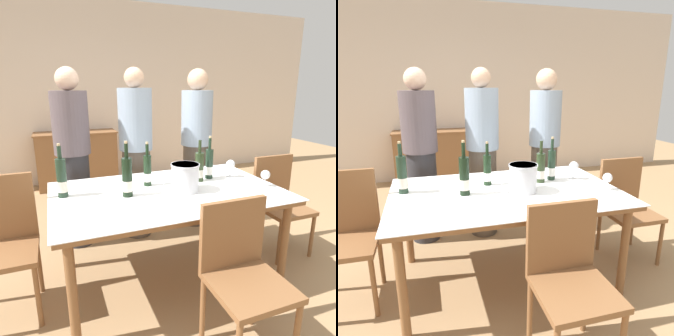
# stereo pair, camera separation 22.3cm
# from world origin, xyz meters

# --- Properties ---
(ground_plane) EXTENTS (12.00, 12.00, 0.00)m
(ground_plane) POSITION_xyz_m (0.00, 0.00, 0.00)
(ground_plane) COLOR #A37F56
(back_wall) EXTENTS (8.00, 0.10, 2.80)m
(back_wall) POSITION_xyz_m (0.00, 3.02, 1.40)
(back_wall) COLOR beige
(back_wall) RESTS_ON ground_plane
(sideboard_cabinet) EXTENTS (1.21, 0.46, 0.85)m
(sideboard_cabinet) POSITION_xyz_m (-0.45, 2.73, 0.43)
(sideboard_cabinet) COLOR brown
(sideboard_cabinet) RESTS_ON ground_plane
(dining_table) EXTENTS (1.72, 1.08, 0.76)m
(dining_table) POSITION_xyz_m (0.00, 0.00, 0.69)
(dining_table) COLOR brown
(dining_table) RESTS_ON ground_plane
(ice_bucket) EXTENTS (0.22, 0.22, 0.21)m
(ice_bucket) POSITION_xyz_m (0.12, -0.05, 0.87)
(ice_bucket) COLOR silver
(ice_bucket) RESTS_ON dining_table
(wine_bottle_0) EXTENTS (0.06, 0.06, 0.35)m
(wine_bottle_0) POSITION_xyz_m (-0.11, 0.18, 0.88)
(wine_bottle_0) COLOR black
(wine_bottle_0) RESTS_ON dining_table
(wine_bottle_1) EXTENTS (0.08, 0.08, 0.40)m
(wine_bottle_1) POSITION_xyz_m (-0.31, -0.00, 0.89)
(wine_bottle_1) COLOR black
(wine_bottle_1) RESTS_ON dining_table
(wine_bottle_2) EXTENTS (0.07, 0.07, 0.37)m
(wine_bottle_2) POSITION_xyz_m (0.45, 0.18, 0.88)
(wine_bottle_2) COLOR #1E3323
(wine_bottle_2) RESTS_ON dining_table
(wine_bottle_3) EXTENTS (0.07, 0.07, 0.39)m
(wine_bottle_3) POSITION_xyz_m (-0.75, 0.16, 0.89)
(wine_bottle_3) COLOR #1E3323
(wine_bottle_3) RESTS_ON dining_table
(wine_bottle_4) EXTENTS (0.07, 0.07, 0.35)m
(wine_bottle_4) POSITION_xyz_m (0.33, 0.13, 0.87)
(wine_bottle_4) COLOR #28381E
(wine_bottle_4) RESTS_ON dining_table
(wine_glass_0) EXTENTS (0.07, 0.07, 0.14)m
(wine_glass_0) POSITION_xyz_m (-0.02, 0.03, 0.86)
(wine_glass_0) COLOR white
(wine_glass_0) RESTS_ON dining_table
(wine_glass_1) EXTENTS (0.07, 0.07, 0.13)m
(wine_glass_1) POSITION_xyz_m (0.75, -0.19, 0.85)
(wine_glass_1) COLOR white
(wine_glass_1) RESTS_ON dining_table
(wine_glass_2) EXTENTS (0.08, 0.08, 0.16)m
(wine_glass_2) POSITION_xyz_m (0.63, 0.13, 0.87)
(wine_glass_2) COLOR white
(wine_glass_2) RESTS_ON dining_table
(chair_right_end) EXTENTS (0.42, 0.42, 0.90)m
(chair_right_end) POSITION_xyz_m (1.15, 0.09, 0.51)
(chair_right_end) COLOR brown
(chair_right_end) RESTS_ON ground_plane
(chair_left_end) EXTENTS (0.42, 0.42, 0.95)m
(chair_left_end) POSITION_xyz_m (-1.15, 0.09, 0.55)
(chair_left_end) COLOR brown
(chair_left_end) RESTS_ON ground_plane
(chair_near_front) EXTENTS (0.42, 0.42, 0.91)m
(chair_near_front) POSITION_xyz_m (0.15, -0.77, 0.53)
(chair_near_front) COLOR brown
(chair_near_front) RESTS_ON ground_plane
(person_host) EXTENTS (0.33, 0.33, 1.70)m
(person_host) POSITION_xyz_m (-0.62, 0.87, 0.85)
(person_host) COLOR #2D2D33
(person_host) RESTS_ON ground_plane
(person_guest_left) EXTENTS (0.33, 0.33, 1.70)m
(person_guest_left) POSITION_xyz_m (-0.02, 0.84, 0.86)
(person_guest_left) COLOR #51473D
(person_guest_left) RESTS_ON ground_plane
(person_guest_right) EXTENTS (0.33, 0.33, 1.70)m
(person_guest_right) POSITION_xyz_m (0.67, 0.87, 0.86)
(person_guest_right) COLOR #51473D
(person_guest_right) RESTS_ON ground_plane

